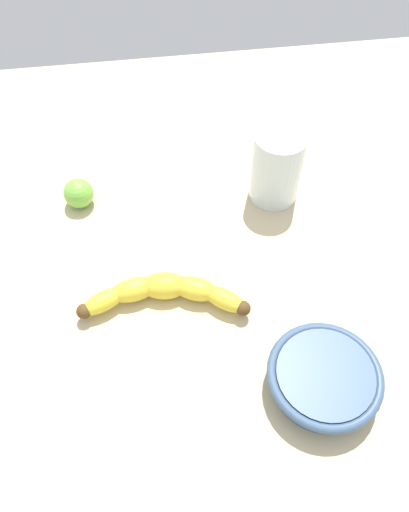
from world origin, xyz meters
TOP-DOWN VIEW (x-y plane):
  - wooden_tabletop at (0.00, 0.00)cm, footprint 120.00×120.00cm
  - banana at (2.05, 1.69)cm, footprint 24.13×8.95cm
  - smoothie_glass at (-17.99, -16.59)cm, footprint 8.12×8.12cm
  - ceramic_bowl at (-16.59, 17.55)cm, footprint 14.53×14.53cm
  - lime_fruit at (14.13, -19.02)cm, footprint 4.89×4.89cm

SIDE VIEW (x-z plane):
  - wooden_tabletop at x=0.00cm, z-range 0.00..3.00cm
  - banana at x=2.05cm, z-range 3.00..6.95cm
  - lime_fruit at x=14.13cm, z-range 3.00..7.89cm
  - ceramic_bowl at x=-16.59cm, z-range 3.43..7.66cm
  - smoothie_glass at x=-17.99cm, z-range 2.72..15.18cm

